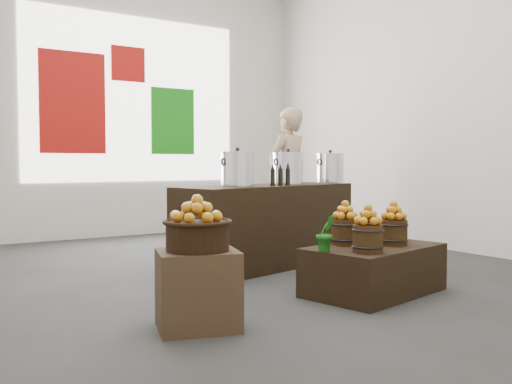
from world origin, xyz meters
TOP-DOWN VIEW (x-y plane):
  - ground at (0.00, 0.00)m, footprint 7.00×7.00m
  - back_wall at (0.00, 3.50)m, footprint 6.00×0.04m
  - back_opening at (0.30, 3.48)m, footprint 3.20×0.02m
  - deco_red_left at (-0.60, 3.47)m, footprint 0.90×0.04m
  - deco_green_right at (0.90, 3.47)m, footprint 0.70×0.04m
  - deco_red_upper at (0.20, 3.47)m, footprint 0.50×0.04m
  - crate at (-1.11, -1.28)m, footprint 0.61×0.55m
  - wicker_basket at (-1.11, -1.28)m, footprint 0.41×0.41m
  - apples_in_basket at (-1.11, -1.28)m, footprint 0.32×0.32m
  - display_table at (0.56, -1.17)m, footprint 1.26×0.92m
  - apple_bucket_front_left at (0.27, -1.39)m, footprint 0.23×0.23m
  - apples_in_bucket_front_left at (0.27, -1.39)m, footprint 0.17×0.17m
  - apple_bucket_front_right at (0.72, -1.23)m, footprint 0.23×0.23m
  - apples_in_bucket_front_right at (0.72, -1.23)m, footprint 0.17×0.17m
  - apple_bucket_rear at (0.40, -0.99)m, footprint 0.23×0.23m
  - apples_in_bucket_rear at (0.40, -0.99)m, footprint 0.17×0.17m
  - herb_garnish_right at (0.91, -0.93)m, footprint 0.25×0.23m
  - herb_garnish_left at (0.04, -1.18)m, footprint 0.17×0.14m
  - counter at (0.50, 0.31)m, footprint 2.16×1.10m
  - stock_pot_left at (0.09, 0.22)m, footprint 0.32×0.32m
  - stock_pot_center at (0.82, 0.39)m, footprint 0.32×0.32m
  - stock_pot_right at (1.55, 0.56)m, footprint 0.32×0.32m
  - oil_cruets at (0.55, 0.11)m, footprint 0.23×0.11m
  - shopper at (1.69, 1.58)m, footprint 0.74×0.57m

SIDE VIEW (x-z plane):
  - ground at x=0.00m, z-range 0.00..0.00m
  - display_table at x=0.56m, z-range 0.00..0.39m
  - crate at x=-1.11m, z-range 0.00..0.51m
  - counter at x=0.50m, z-range 0.00..0.84m
  - apple_bucket_front_left at x=0.27m, z-range 0.39..0.60m
  - apple_bucket_front_right at x=0.72m, z-range 0.39..0.60m
  - apple_bucket_rear at x=0.40m, z-range 0.39..0.60m
  - herb_garnish_right at x=0.91m, z-range 0.39..0.65m
  - herb_garnish_left at x=0.04m, z-range 0.39..0.68m
  - wicker_basket at x=-1.11m, z-range 0.51..0.70m
  - apples_in_bucket_front_left at x=0.27m, z-range 0.60..0.76m
  - apples_in_bucket_front_right at x=0.72m, z-range 0.60..0.76m
  - apples_in_bucket_rear at x=0.40m, z-range 0.60..0.76m
  - apples_in_basket at x=-1.11m, z-range 0.70..0.87m
  - shopper at x=1.69m, z-range 0.00..1.80m
  - oil_cruets at x=0.55m, z-range 0.84..1.08m
  - stock_pot_left at x=0.09m, z-range 0.84..1.16m
  - stock_pot_center at x=0.82m, z-range 0.84..1.16m
  - stock_pot_right at x=1.55m, z-range 0.84..1.16m
  - deco_green_right at x=0.90m, z-range 1.20..2.20m
  - deco_red_left at x=-0.60m, z-range 1.20..2.60m
  - back_wall at x=0.00m, z-range 0.00..4.00m
  - back_opening at x=0.30m, z-range 0.80..3.20m
  - deco_red_upper at x=0.20m, z-range 2.25..2.75m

